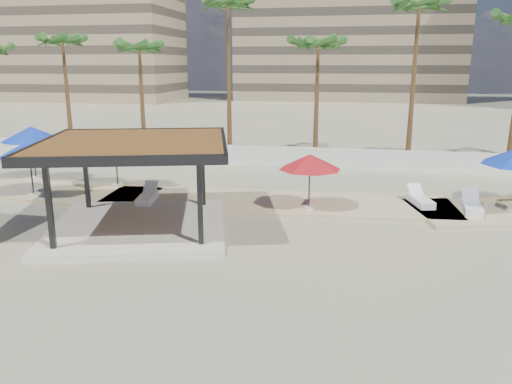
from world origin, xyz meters
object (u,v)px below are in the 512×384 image
Objects in this scene: umbrella_a at (31,134)px; lounger_b at (420,200)px; pavilion_central at (136,176)px; lounger_a at (147,197)px; umbrella_c at (310,162)px; lounger_c at (472,207)px.

umbrella_a reaches higher than lounger_b.
lounger_a is (-0.96, 3.16, -1.73)m from pavilion_central.
lounger_a is at bearing -178.37° from umbrella_c.
lounger_a is (-7.32, -0.21, -1.87)m from umbrella_c.
lounger_b is (11.18, 5.01, -1.73)m from pavilion_central.
lounger_b is 2.13m from lounger_c.
pavilion_central is 4.15× the size of lounger_a.
umbrella_c is at bearing -97.37° from lounger_a.
umbrella_c reaches higher than lounger_a.
lounger_a is 0.93× the size of lounger_c.
lounger_a is 0.99× the size of lounger_b.
pavilion_central is 12.37m from lounger_b.
lounger_b is at bearing 18.80° from umbrella_c.
umbrella_c is 1.64× the size of lounger_a.
umbrella_c is at bearing -11.68° from umbrella_a.
lounger_b is at bearing 75.51° from lounger_c.
umbrella_a is 1.55× the size of lounger_c.
umbrella_a reaches higher than lounger_c.
umbrella_c is (15.22, -3.15, -0.38)m from umbrella_a.
lounger_c is (14.15, 1.14, 0.02)m from lounger_a.
lounger_b is at bearing -4.30° from umbrella_a.
pavilion_central is 2.53× the size of umbrella_c.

